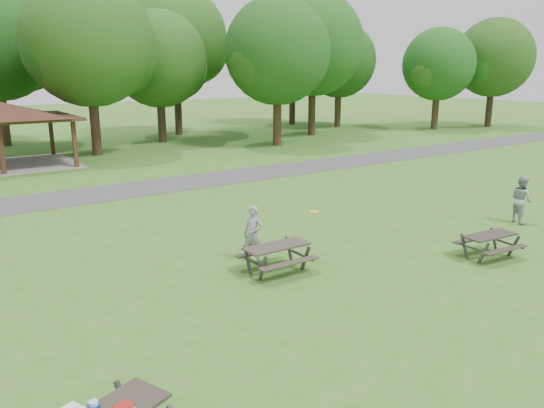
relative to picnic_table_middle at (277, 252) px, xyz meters
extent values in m
plane|color=#33671D|center=(0.25, -1.99, -0.58)|extent=(160.00, 160.00, 0.00)
cube|color=#404042|center=(0.25, 12.01, -0.57)|extent=(120.00, 3.20, 0.02)
cube|color=#331D12|center=(-3.75, 19.31, 0.72)|extent=(0.22, 0.22, 2.60)
cube|color=#3A2215|center=(-0.05, 19.31, 0.72)|extent=(0.22, 0.22, 2.60)
cube|color=#311E11|center=(-0.05, 24.71, 0.72)|extent=(0.22, 0.22, 2.60)
cylinder|color=#321E16|center=(2.25, 23.01, 1.44)|extent=(0.60, 0.60, 4.02)
sphere|color=#1C4513|center=(2.25, 23.01, 6.45)|extent=(8.00, 8.00, 8.00)
sphere|color=#134012|center=(4.05, 23.31, 5.65)|extent=(5.20, 5.20, 5.20)
sphere|color=#133E11|center=(0.65, 22.81, 5.85)|extent=(4.80, 4.80, 4.80)
cylinder|color=black|center=(8.25, 26.51, 1.14)|extent=(0.60, 0.60, 3.43)
sphere|color=#1C4513|center=(8.25, 26.51, 5.48)|extent=(7.00, 7.00, 7.00)
sphere|color=#144614|center=(9.82, 26.81, 4.78)|extent=(4.55, 4.55, 4.55)
sphere|color=#134313|center=(6.85, 26.31, 4.95)|extent=(4.20, 4.20, 4.20)
cylinder|color=#322116|center=(14.25, 20.01, 1.31)|extent=(0.60, 0.60, 3.78)
sphere|color=#144213|center=(14.25, 20.01, 5.98)|extent=(7.40, 7.40, 7.40)
sphere|color=#1A4313|center=(15.91, 20.31, 5.24)|extent=(4.81, 4.81, 4.81)
sphere|color=#1B4213|center=(12.77, 19.81, 5.42)|extent=(4.44, 4.44, 4.44)
cylinder|color=black|center=(20.25, 23.51, 1.52)|extent=(0.60, 0.60, 4.20)
sphere|color=#154814|center=(20.25, 23.51, 6.70)|extent=(8.20, 8.20, 8.20)
sphere|color=#184B15|center=(22.09, 23.81, 5.88)|extent=(5.33, 5.33, 5.33)
sphere|color=#154B15|center=(18.61, 23.31, 6.08)|extent=(4.92, 4.92, 4.92)
cylinder|color=#332216|center=(26.25, 27.01, 1.21)|extent=(0.60, 0.60, 3.57)
sphere|color=#143E11|center=(26.25, 27.01, 5.54)|extent=(6.80, 6.80, 6.80)
sphere|color=#204C15|center=(27.78, 27.31, 4.86)|extent=(4.42, 4.42, 4.42)
sphere|color=#184A15|center=(24.89, 26.81, 5.03)|extent=(4.08, 4.08, 4.08)
cylinder|color=#322116|center=(32.25, 20.51, 1.10)|extent=(0.60, 0.60, 3.36)
sphere|color=#134514|center=(32.25, 20.51, 5.18)|extent=(6.40, 6.40, 6.40)
sphere|color=#144012|center=(33.69, 20.81, 4.54)|extent=(4.16, 4.16, 4.16)
sphere|color=#204A15|center=(30.97, 20.31, 4.70)|extent=(3.84, 3.84, 3.84)
cylinder|color=#301F15|center=(-1.75, 31.01, 1.49)|extent=(0.60, 0.60, 4.13)
sphere|color=#1A4012|center=(0.05, 31.31, 5.75)|extent=(5.20, 5.20, 5.20)
cylinder|color=black|center=(11.25, 30.01, 1.70)|extent=(0.60, 0.60, 4.55)
sphere|color=#1D4A15|center=(11.25, 30.01, 7.12)|extent=(8.40, 8.40, 8.40)
sphere|color=#1A4F16|center=(13.14, 30.31, 6.28)|extent=(5.46, 5.46, 5.46)
sphere|color=#1D4213|center=(9.57, 29.81, 6.49)|extent=(5.04, 5.04, 5.04)
cylinder|color=black|center=(24.25, 31.51, 1.56)|extent=(0.60, 0.60, 4.27)
sphere|color=#134313|center=(24.25, 31.51, 6.69)|extent=(8.00, 8.00, 8.00)
sphere|color=#164614|center=(26.05, 31.81, 5.89)|extent=(5.20, 5.20, 5.20)
sphere|color=#1D4714|center=(22.65, 31.31, 6.09)|extent=(4.80, 4.80, 4.80)
cylinder|color=black|center=(38.25, 19.01, 1.26)|extent=(0.60, 0.60, 3.67)
sphere|color=#1B4212|center=(38.25, 19.01, 5.80)|extent=(7.20, 7.20, 7.20)
sphere|color=#1F4714|center=(39.87, 19.31, 5.08)|extent=(4.68, 4.68, 4.68)
sphere|color=#154B15|center=(36.81, 18.81, 5.26)|extent=(4.32, 4.32, 4.32)
cube|color=#444547|center=(-5.65, -4.01, -0.19)|extent=(0.21, 0.40, 0.83)
cylinder|color=silver|center=(-6.25, -4.62, 0.49)|extent=(0.16, 0.16, 0.05)
cube|color=#9F1912|center=(-5.87, -4.66, 0.31)|extent=(0.29, 0.29, 0.02)
cube|color=#332A24|center=(0.00, 0.00, 0.16)|extent=(1.81, 0.74, 0.05)
cube|color=#322A24|center=(-0.01, -0.59, -0.14)|extent=(1.80, 0.28, 0.04)
cube|color=#2F2722|center=(0.01, 0.59, -0.14)|extent=(1.80, 0.28, 0.04)
cube|color=#3F3F41|center=(-0.70, -0.37, -0.21)|extent=(0.06, 0.38, 0.78)
cube|color=#39393C|center=(-0.69, 0.39, -0.21)|extent=(0.06, 0.38, 0.78)
cube|color=#3A3A3C|center=(-0.69, 0.01, -0.18)|extent=(0.08, 1.46, 0.05)
cube|color=#3D3D3F|center=(0.69, -0.39, -0.21)|extent=(0.06, 0.38, 0.78)
cube|color=#404043|center=(0.70, 0.37, -0.21)|extent=(0.06, 0.38, 0.78)
cube|color=#444446|center=(0.69, -0.01, -0.18)|extent=(0.08, 1.46, 0.05)
cube|color=#2A221E|center=(5.75, -2.60, 0.10)|extent=(1.71, 0.83, 0.05)
cube|color=#2D2620|center=(5.70, -3.14, -0.18)|extent=(1.67, 0.41, 0.04)
cube|color=#302823|center=(5.81, -2.06, -0.18)|extent=(1.67, 0.41, 0.04)
cube|color=#474649|center=(5.09, -2.87, -0.24)|extent=(0.09, 0.35, 0.72)
cube|color=#3E3E40|center=(5.16, -2.19, -0.24)|extent=(0.09, 0.35, 0.72)
cube|color=#414244|center=(5.12, -2.53, -0.21)|extent=(0.20, 1.34, 0.05)
cube|color=#3B3B3D|center=(6.35, -3.01, -0.24)|extent=(0.09, 0.35, 0.72)
cube|color=#3F3F41|center=(6.42, -2.32, -0.24)|extent=(0.09, 0.35, 0.72)
cube|color=#3D3D40|center=(6.39, -2.66, -0.21)|extent=(0.20, 1.34, 0.05)
cylinder|color=yellow|center=(1.80, 0.63, 0.70)|extent=(0.32, 0.32, 0.02)
imported|color=gray|center=(-0.09, 1.03, 0.24)|extent=(0.61, 0.71, 1.64)
imported|color=#9D9DA0|center=(9.90, -1.07, 0.27)|extent=(0.90, 1.00, 1.70)
camera|label=1|loc=(-7.82, -11.00, 4.77)|focal=35.00mm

